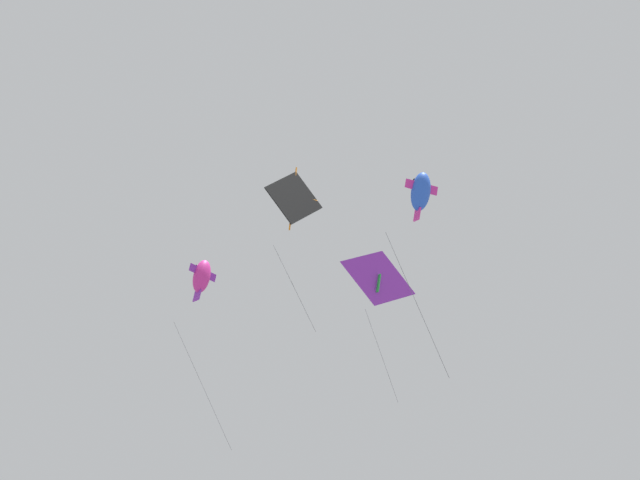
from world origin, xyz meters
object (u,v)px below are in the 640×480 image
kite_diamond_near_right (294,198)px  kite_delta_near_left (377,279)px  kite_fish_upper_right (421,192)px  kite_fish_highest (202,277)px

kite_diamond_near_right → kite_delta_near_left: kite_delta_near_left is taller
kite_fish_upper_right → kite_fish_highest: kite_fish_highest is taller
kite_fish_upper_right → kite_fish_highest: 11.50m
kite_fish_highest → kite_diamond_near_right: bearing=-94.5°
kite_fish_upper_right → kite_diamond_near_right: kite_diamond_near_right is taller
kite_fish_highest → kite_delta_near_left: size_ratio=1.21×
kite_fish_highest → kite_fish_upper_right: bearing=-86.4°
kite_fish_upper_right → kite_delta_near_left: (-9.72, 1.05, 3.88)m
kite_diamond_near_right → kite_delta_near_left: 7.62m
kite_fish_upper_right → kite_diamond_near_right: 5.53m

